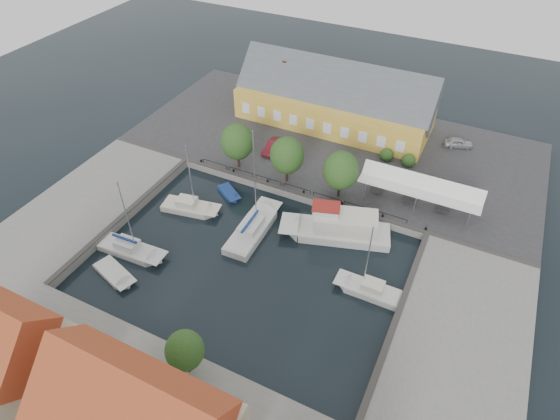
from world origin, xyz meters
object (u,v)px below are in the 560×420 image
at_px(trawler, 339,229).
at_px(launch_nw, 229,194).
at_px(warehouse, 331,100).
at_px(center_sailboat, 253,230).
at_px(car_silver, 458,143).
at_px(tent_canopy, 421,188).
at_px(car_red, 273,147).
at_px(west_boat_b, 190,208).
at_px(east_boat_b, 369,291).
at_px(west_boat_d, 131,251).
at_px(launch_sw, 115,275).

distance_m(trawler, launch_nw, 15.13).
distance_m(warehouse, center_sailboat, 25.99).
xyz_separation_m(car_silver, center_sailboat, (-17.97, -26.86, -1.30)).
xyz_separation_m(tent_canopy, car_red, (-20.64, 2.77, -1.97)).
bearing_deg(launch_nw, car_silver, 42.73).
relative_size(tent_canopy, west_boat_b, 1.41).
distance_m(east_boat_b, launch_nw, 22.00).
bearing_deg(west_boat_b, launch_nw, 59.65).
distance_m(west_boat_b, west_boat_d, 8.96).
bearing_deg(tent_canopy, trawler, -130.37).
relative_size(trawler, west_boat_b, 1.30).
height_order(tent_canopy, car_red, tent_canopy).
bearing_deg(west_boat_b, tent_canopy, 25.50).
height_order(west_boat_d, launch_sw, west_boat_d).
distance_m(car_red, west_boat_b, 15.10).
xyz_separation_m(warehouse, car_red, (-4.04, -11.09, -2.71)).
height_order(car_red, launch_nw, car_red).
bearing_deg(car_red, launch_sw, -102.18).
bearing_deg(launch_sw, center_sailboat, 50.83).
bearing_deg(east_boat_b, west_boat_d, -166.32).
height_order(center_sailboat, trawler, center_sailboat).
relative_size(west_boat_d, launch_sw, 1.87).
distance_m(west_boat_b, launch_nw, 5.40).
xyz_separation_m(west_boat_d, launch_nw, (4.42, 13.45, -0.18)).
relative_size(warehouse, west_boat_d, 2.67).
bearing_deg(launch_nw, trawler, -3.45).
distance_m(warehouse, launch_sw, 39.08).
distance_m(tent_canopy, west_boat_d, 33.52).
bearing_deg(car_red, west_boat_d, -105.01).
bearing_deg(west_boat_b, car_silver, 45.11).
bearing_deg(west_boat_b, trawler, 11.89).
xyz_separation_m(car_silver, launch_sw, (-27.83, -38.96, -1.57)).
height_order(car_red, center_sailboat, center_sailboat).
bearing_deg(trawler, west_boat_b, -168.11).
distance_m(trawler, launch_sw, 24.75).
bearing_deg(west_boat_d, east_boat_b, 13.68).
distance_m(tent_canopy, car_red, 20.92).
height_order(car_silver, trawler, trawler).
relative_size(tent_canopy, east_boat_b, 1.48).
bearing_deg(tent_canopy, launch_nw, -162.07).
bearing_deg(car_red, tent_canopy, -9.03).
relative_size(warehouse, trawler, 2.20).
bearing_deg(west_boat_d, car_red, 76.38).
bearing_deg(launch_sw, west_boat_d, 99.46).
bearing_deg(west_boat_d, west_boat_b, 79.13).
bearing_deg(car_silver, launch_sw, 124.08).
bearing_deg(east_boat_b, car_silver, 83.74).
bearing_deg(tent_canopy, launch_sw, -137.10).
relative_size(car_silver, center_sailboat, 0.29).
relative_size(center_sailboat, west_boat_d, 1.26).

